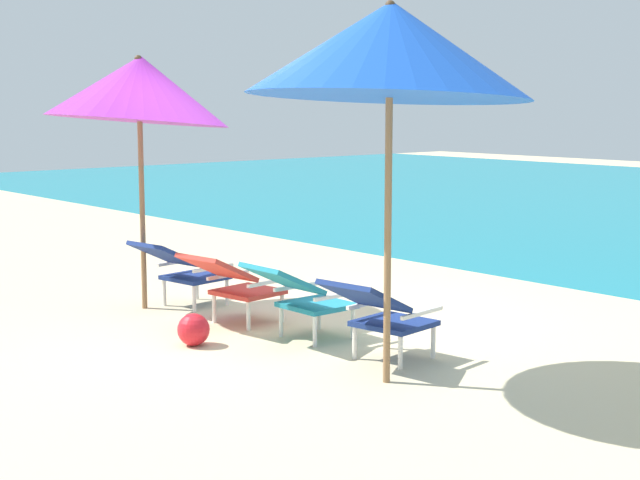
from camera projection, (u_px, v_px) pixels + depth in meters
name	position (u px, v px, depth m)	size (l,w,h in m)	color
ground_plane	(565.00, 274.00, 10.94)	(40.00, 40.00, 0.00)	beige
lounge_chair_far_left	(181.00, 267.00, 9.07)	(0.65, 0.94, 0.68)	navy
lounge_chair_near_left	(234.00, 281.00, 8.35)	(0.65, 0.94, 0.68)	red
lounge_chair_near_right	(301.00, 293.00, 7.81)	(0.55, 0.87, 0.68)	teal
lounge_chair_far_right	(380.00, 311.00, 7.14)	(0.64, 0.94, 0.68)	navy
beach_umbrella_left	(139.00, 89.00, 8.83)	(1.81, 1.85, 2.46)	olive
beach_umbrella_right	(390.00, 50.00, 6.38)	(2.27, 2.29, 2.69)	olive
beach_ball	(194.00, 330.00, 7.70)	(0.27, 0.27, 0.27)	red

